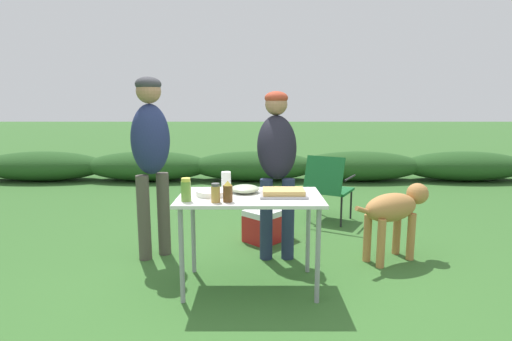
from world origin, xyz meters
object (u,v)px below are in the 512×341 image
mixing_bowl (245,189)px  standing_person_with_beanie (151,148)px  paper_cup_stack (227,181)px  plate_stack (213,193)px  food_tray (284,193)px  relish_jar (187,190)px  cooler_box (269,224)px  standing_person_in_red_jacket (277,155)px  folding_table (251,205)px  beer_bottle (228,192)px  dog (396,210)px  spice_jar (216,193)px  camp_chair_green_behind_table (329,185)px

mixing_bowl → standing_person_with_beanie: size_ratio=0.14×
mixing_bowl → paper_cup_stack: 0.20m
standing_person_with_beanie → plate_stack: bearing=-86.1°
food_tray → relish_jar: (-0.72, -0.15, 0.06)m
mixing_bowl → relish_jar: size_ratio=1.34×
cooler_box → standing_person_in_red_jacket: bearing=-127.8°
mixing_bowl → standing_person_in_red_jacket: (0.28, 0.58, 0.20)m
mixing_bowl → standing_person_with_beanie: bearing=148.9°
folding_table → standing_person_with_beanie: 1.17m
beer_bottle → dog: size_ratio=0.18×
cooler_box → paper_cup_stack: bearing=-159.7°
dog → cooler_box: bearing=-143.9°
paper_cup_stack → beer_bottle: (0.04, -0.42, -0.00)m
spice_jar → camp_chair_green_behind_table: 2.28m
folding_table → beer_bottle: 0.29m
relish_jar → standing_person_in_red_jacket: 1.12m
paper_cup_stack → beer_bottle: size_ratio=0.96×
beer_bottle → folding_table: bearing=51.5°
folding_table → relish_jar: 0.52m
standing_person_with_beanie → standing_person_in_red_jacket: bearing=-38.2°
folding_table → standing_person_with_beanie: (-0.91, 0.63, 0.38)m
folding_table → standing_person_in_red_jacket: 0.79m
spice_jar → dog: (1.57, 0.77, -0.33)m
food_tray → plate_stack: bearing=176.8°
cooler_box → spice_jar: bearing=-154.3°
food_tray → dog: bearing=28.6°
mixing_bowl → standing_person_with_beanie: 1.05m
food_tray → spice_jar: bearing=-159.7°
standing_person_with_beanie → camp_chair_green_behind_table: (1.83, 1.09, -0.57)m
spice_jar → camp_chair_green_behind_table: (1.16, 1.93, -0.34)m
dog → cooler_box: (-1.15, 0.54, -0.31)m
paper_cup_stack → standing_person_in_red_jacket: bearing=46.5°
mixing_bowl → cooler_box: mixing_bowl is taller
standing_person_in_red_jacket → standing_person_with_beanie: size_ratio=0.93×
plate_stack → standing_person_in_red_jacket: standing_person_in_red_jacket is taller
mixing_bowl → standing_person_in_red_jacket: 0.67m
food_tray → paper_cup_stack: size_ratio=2.41×
food_tray → standing_person_with_beanie: bearing=150.8°
relish_jar → beer_bottle: (0.30, -0.02, -0.01)m
relish_jar → mixing_bowl: bearing=34.2°
food_tray → camp_chair_green_behind_table: bearing=69.2°
folding_table → cooler_box: bearing=81.0°
standing_person_in_red_jacket → camp_chair_green_behind_table: bearing=55.5°
paper_cup_stack → dog: bearing=12.5°
standing_person_with_beanie → camp_chair_green_behind_table: standing_person_with_beanie is taller
standing_person_with_beanie → folding_table: bearing=-75.5°
food_tray → mixing_bowl: size_ratio=1.56×
standing_person_in_red_jacket → cooler_box: 0.90m
camp_chair_green_behind_table → dog: bearing=-41.4°
mixing_bowl → standing_person_with_beanie: standing_person_with_beanie is taller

